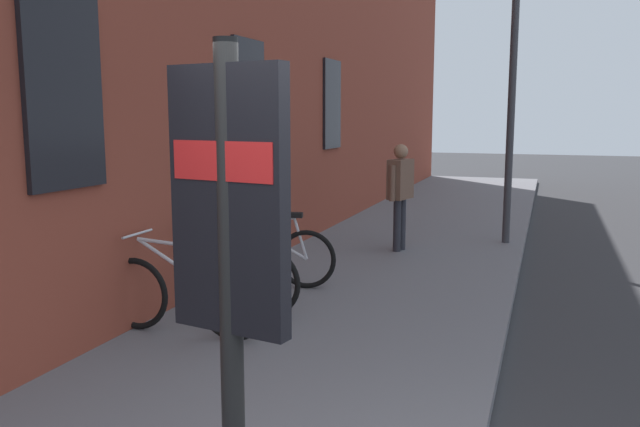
# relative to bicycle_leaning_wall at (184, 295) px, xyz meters

# --- Properties ---
(ground) EXTENTS (60.00, 60.00, 0.00)m
(ground) POSITION_rel_bicycle_leaning_wall_xyz_m (3.18, -3.92, -0.51)
(ground) COLOR #2D2D30
(sidewalk_pavement) EXTENTS (24.00, 3.50, 0.12)m
(sidewalk_pavement) POSITION_rel_bicycle_leaning_wall_xyz_m (5.18, -1.17, -0.45)
(sidewalk_pavement) COLOR slate
(sidewalk_pavement) RESTS_ON ground
(bicycle_leaning_wall) EXTENTS (0.48, 1.77, 0.97)m
(bicycle_leaning_wall) POSITION_rel_bicycle_leaning_wall_xyz_m (0.00, 0.00, 0.00)
(bicycle_leaning_wall) COLOR black
(bicycle_leaning_wall) RESTS_ON sidewalk_pavement
(bicycle_by_door) EXTENTS (0.48, 1.76, 0.97)m
(bicycle_by_door) POSITION_rel_bicycle_leaning_wall_xyz_m (0.92, -0.01, 0.00)
(bicycle_by_door) COLOR black
(bicycle_by_door) RESTS_ON sidewalk_pavement
(bicycle_nearest_sign) EXTENTS (0.51, 1.75, 0.97)m
(bicycle_nearest_sign) POSITION_rel_bicycle_leaning_wall_xyz_m (1.89, -0.00, 0.00)
(bicycle_nearest_sign) COLOR black
(bicycle_nearest_sign) RESTS_ON sidewalk_pavement
(transit_info_sign) EXTENTS (0.18, 0.56, 2.40)m
(transit_info_sign) POSITION_rel_bicycle_leaning_wall_xyz_m (-2.89, -2.00, 1.21)
(transit_info_sign) COLOR black
(transit_info_sign) RESTS_ON sidewalk_pavement
(pedestrian_by_facade) EXTENTS (0.61, 0.35, 1.65)m
(pedestrian_by_facade) POSITION_rel_bicycle_leaning_wall_xyz_m (4.55, -1.09, 0.62)
(pedestrian_by_facade) COLOR #26262D
(pedestrian_by_facade) RESTS_ON sidewalk_pavement
(street_lamp) EXTENTS (0.28, 0.28, 4.78)m
(street_lamp) POSITION_rel_bicycle_leaning_wall_xyz_m (5.76, -2.62, 2.47)
(street_lamp) COLOR #333338
(street_lamp) RESTS_ON sidewalk_pavement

